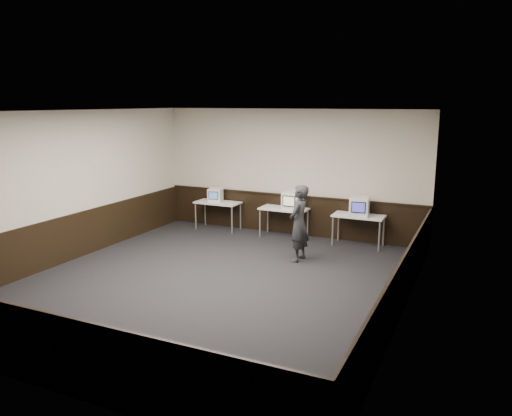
{
  "coord_description": "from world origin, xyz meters",
  "views": [
    {
      "loc": [
        4.52,
        -7.82,
        3.36
      ],
      "look_at": [
        0.15,
        1.6,
        1.15
      ],
      "focal_mm": 35.0,
      "sensor_mm": 36.0,
      "label": 1
    }
  ],
  "objects_px": {
    "desk_right": "(359,218)",
    "emac_right": "(359,206)",
    "desk_center": "(284,211)",
    "emac_center": "(293,200)",
    "desk_left": "(218,204)",
    "person": "(299,223)",
    "emac_left": "(215,195)"
  },
  "relations": [
    {
      "from": "desk_left",
      "to": "emac_center",
      "type": "bearing_deg",
      "value": -0.92
    },
    {
      "from": "person",
      "to": "emac_center",
      "type": "bearing_deg",
      "value": -151.19
    },
    {
      "from": "desk_left",
      "to": "desk_center",
      "type": "relative_size",
      "value": 1.0
    },
    {
      "from": "emac_center",
      "to": "desk_left",
      "type": "bearing_deg",
      "value": -178.63
    },
    {
      "from": "emac_left",
      "to": "emac_center",
      "type": "xyz_separation_m",
      "value": [
        2.22,
        -0.05,
        0.04
      ]
    },
    {
      "from": "desk_center",
      "to": "person",
      "type": "distance_m",
      "value": 1.95
    },
    {
      "from": "desk_center",
      "to": "emac_right",
      "type": "relative_size",
      "value": 2.32
    },
    {
      "from": "emac_right",
      "to": "desk_right",
      "type": "bearing_deg",
      "value": 105.34
    },
    {
      "from": "desk_center",
      "to": "desk_left",
      "type": "bearing_deg",
      "value": 180.0
    },
    {
      "from": "desk_left",
      "to": "emac_center",
      "type": "xyz_separation_m",
      "value": [
        2.14,
        -0.03,
        0.29
      ]
    },
    {
      "from": "desk_center",
      "to": "person",
      "type": "bearing_deg",
      "value": -58.8
    },
    {
      "from": "desk_right",
      "to": "emac_right",
      "type": "bearing_deg",
      "value": -67.36
    },
    {
      "from": "desk_right",
      "to": "emac_left",
      "type": "distance_m",
      "value": 3.89
    },
    {
      "from": "desk_right",
      "to": "emac_center",
      "type": "relative_size",
      "value": 2.45
    },
    {
      "from": "desk_right",
      "to": "person",
      "type": "bearing_deg",
      "value": -118.33
    },
    {
      "from": "desk_center",
      "to": "emac_right",
      "type": "height_order",
      "value": "emac_right"
    },
    {
      "from": "desk_right",
      "to": "emac_center",
      "type": "distance_m",
      "value": 1.68
    },
    {
      "from": "desk_right",
      "to": "emac_right",
      "type": "distance_m",
      "value": 0.29
    },
    {
      "from": "desk_center",
      "to": "emac_right",
      "type": "xyz_separation_m",
      "value": [
        1.92,
        -0.04,
        0.29
      ]
    },
    {
      "from": "emac_left",
      "to": "person",
      "type": "bearing_deg",
      "value": -42.6
    },
    {
      "from": "desk_left",
      "to": "person",
      "type": "distance_m",
      "value": 3.35
    },
    {
      "from": "desk_right",
      "to": "emac_center",
      "type": "xyz_separation_m",
      "value": [
        -1.66,
        -0.03,
        0.29
      ]
    },
    {
      "from": "emac_left",
      "to": "emac_right",
      "type": "bearing_deg",
      "value": -14.16
    },
    {
      "from": "desk_right",
      "to": "emac_center",
      "type": "height_order",
      "value": "emac_center"
    },
    {
      "from": "person",
      "to": "desk_left",
      "type": "bearing_deg",
      "value": -116.09
    },
    {
      "from": "desk_center",
      "to": "desk_right",
      "type": "bearing_deg",
      "value": 0.0
    },
    {
      "from": "desk_center",
      "to": "emac_center",
      "type": "distance_m",
      "value": 0.38
    },
    {
      "from": "desk_center",
      "to": "desk_right",
      "type": "relative_size",
      "value": 1.0
    },
    {
      "from": "desk_left",
      "to": "desk_center",
      "type": "distance_m",
      "value": 1.9
    },
    {
      "from": "desk_center",
      "to": "person",
      "type": "relative_size",
      "value": 0.72
    },
    {
      "from": "desk_right",
      "to": "emac_left",
      "type": "height_order",
      "value": "emac_left"
    },
    {
      "from": "desk_center",
      "to": "person",
      "type": "height_order",
      "value": "person"
    }
  ]
}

